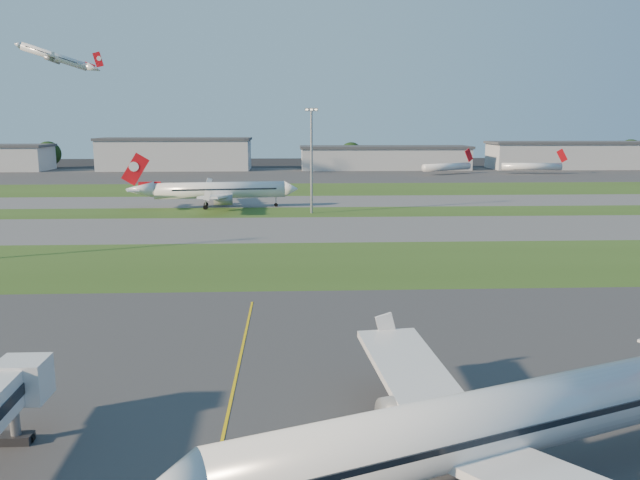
{
  "coord_description": "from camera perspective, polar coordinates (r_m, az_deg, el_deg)",
  "views": [
    {
      "loc": [
        10.12,
        -46.1,
        22.37
      ],
      "look_at": [
        13.8,
        35.08,
        7.0
      ],
      "focal_mm": 35.0,
      "sensor_mm": 36.0,
      "label": 1
    }
  ],
  "objects": [
    {
      "name": "tree_east",
      "position": [
        330.59,
        16.05,
        7.49
      ],
      "size": [
        10.45,
        10.45,
        11.4
      ],
      "color": "black",
      "rests_on": "ground"
    },
    {
      "name": "tree_far_east",
      "position": [
        362.43,
        26.49,
        7.24
      ],
      "size": [
        12.65,
        12.65,
        13.8
      ],
      "color": "black",
      "rests_on": "ground"
    },
    {
      "name": "airliner_taxiing",
      "position": [
        167.2,
        -9.23,
        4.48
      ],
      "size": [
        42.05,
        35.49,
        13.14
      ],
      "rotation": [
        0.0,
        0.0,
        3.26
      ],
      "color": "silver",
      "rests_on": "ground"
    },
    {
      "name": "tree_mid_west",
      "position": [
        313.98,
        -8.16,
        7.59
      ],
      "size": [
        9.9,
        9.9,
        10.8
      ],
      "color": "black",
      "rests_on": "ground"
    },
    {
      "name": "airliner_parked",
      "position": [
        39.96,
        14.84,
        -16.21
      ],
      "size": [
        39.38,
        33.35,
        12.88
      ],
      "rotation": [
        0.0,
        0.0,
        0.36
      ],
      "color": "silver",
      "rests_on": "ground"
    },
    {
      "name": "ground",
      "position": [
        52.23,
        -13.99,
        -14.99
      ],
      "size": [
        700.0,
        700.0,
        0.0
      ],
      "primitive_type": "plane",
      "color": "black",
      "rests_on": "ground"
    },
    {
      "name": "grass_strip_c",
      "position": [
        212.52,
        -5.32,
        4.62
      ],
      "size": [
        300.0,
        40.0,
        0.01
      ],
      "primitive_type": "cube",
      "color": "#2F4A18",
      "rests_on": "ground"
    },
    {
      "name": "hangar_west",
      "position": [
        306.46,
        -13.07,
        7.68
      ],
      "size": [
        71.4,
        23.0,
        15.2
      ],
      "color": "#A4A8AC",
      "rests_on": "ground"
    },
    {
      "name": "hangar_far_east",
      "position": [
        334.51,
        23.27,
        7.16
      ],
      "size": [
        96.9,
        23.0,
        13.2
      ],
      "color": "#A4A8AC",
      "rests_on": "ground"
    },
    {
      "name": "taxiway_b",
      "position": [
        179.78,
        -5.81,
        3.51
      ],
      "size": [
        300.0,
        26.0,
        0.01
      ],
      "primitive_type": "cube",
      "color": "#515154",
      "rests_on": "ground"
    },
    {
      "name": "mini_jet_far",
      "position": [
        291.38,
        18.81,
        6.39
      ],
      "size": [
        28.64,
        4.98,
        9.48
      ],
      "rotation": [
        0.0,
        0.0,
        -0.07
      ],
      "color": "silver",
      "rests_on": "ground"
    },
    {
      "name": "light_mast_centre",
      "position": [
        154.36,
        -0.78,
        7.9
      ],
      "size": [
        3.2,
        0.7,
        25.8
      ],
      "color": "gray",
      "rests_on": "ground"
    },
    {
      "name": "tree_mid_east",
      "position": [
        316.89,
        2.85,
        7.88
      ],
      "size": [
        11.55,
        11.55,
        12.6
      ],
      "color": "black",
      "rests_on": "ground"
    },
    {
      "name": "yellow_line",
      "position": [
        51.5,
        -8.33,
        -15.16
      ],
      "size": [
        0.25,
        60.0,
        0.02
      ],
      "primitive_type": "cube",
      "color": "gold",
      "rests_on": "ground"
    },
    {
      "name": "apron_far",
      "position": [
        272.21,
        -4.74,
        5.96
      ],
      "size": [
        400.0,
        80.0,
        0.01
      ],
      "primitive_type": "cube",
      "color": "#333335",
      "rests_on": "ground"
    },
    {
      "name": "grass_strip_b",
      "position": [
        158.02,
        -6.24,
        2.51
      ],
      "size": [
        300.0,
        18.0,
        0.01
      ],
      "primitive_type": "cube",
      "color": "#2F4A18",
      "rests_on": "ground"
    },
    {
      "name": "airliner_departing",
      "position": [
        267.53,
        -23.04,
        15.15
      ],
      "size": [
        30.04,
        25.34,
        9.39
      ],
      "rotation": [
        0.0,
        0.0,
        0.13
      ],
      "color": "silver"
    },
    {
      "name": "grass_strip_a",
      "position": [
        101.12,
        -8.28,
        -2.18
      ],
      "size": [
        300.0,
        34.0,
        0.01
      ],
      "primitive_type": "cube",
      "color": "#2F4A18",
      "rests_on": "ground"
    },
    {
      "name": "taxiway_a",
      "position": [
        133.38,
        -6.91,
        0.98
      ],
      "size": [
        300.0,
        32.0,
        0.01
      ],
      "primitive_type": "cube",
      "color": "#515154",
      "rests_on": "ground"
    },
    {
      "name": "hangar_east",
      "position": [
        304.88,
        5.93,
        7.51
      ],
      "size": [
        81.6,
        23.0,
        11.2
      ],
      "color": "#A4A8AC",
      "rests_on": "ground"
    },
    {
      "name": "mini_jet_near",
      "position": [
        279.31,
        11.54,
        6.58
      ],
      "size": [
        25.87,
        15.37,
        9.48
      ],
      "rotation": [
        0.0,
        0.0,
        0.5
      ],
      "color": "silver",
      "rests_on": "ground"
    },
    {
      "name": "tree_west",
      "position": [
        338.5,
        -23.57,
        7.25
      ],
      "size": [
        12.1,
        12.1,
        13.2
      ],
      "color": "black",
      "rests_on": "ground"
    },
    {
      "name": "apron_near",
      "position": [
        52.23,
        -13.99,
        -14.98
      ],
      "size": [
        300.0,
        70.0,
        0.01
      ],
      "primitive_type": "cube",
      "color": "#333335",
      "rests_on": "ground"
    }
  ]
}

